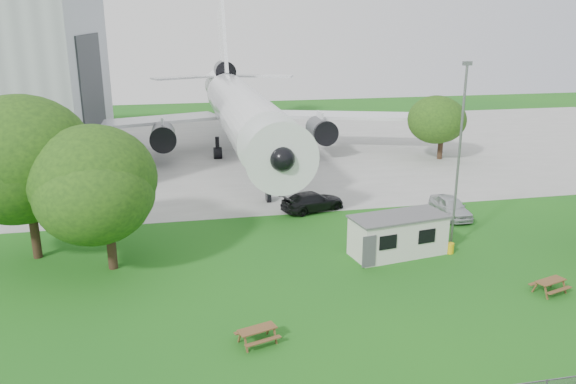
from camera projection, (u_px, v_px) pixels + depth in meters
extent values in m
plane|color=#26771A|center=(364.00, 304.00, 29.92)|extent=(160.00, 160.00, 0.00)
cube|color=#B7B7B2|center=(257.00, 150.00, 65.51)|extent=(120.00, 46.00, 0.03)
cube|color=#2D3033|center=(94.00, 102.00, 55.58)|extent=(0.16, 16.00, 12.96)
cylinder|color=white|center=(243.00, 113.00, 59.90)|extent=(5.40, 34.00, 5.40)
cone|color=white|center=(276.00, 151.00, 42.10)|extent=(5.40, 5.50, 5.40)
cone|color=white|center=(224.00, 85.00, 79.34)|extent=(4.86, 9.00, 4.86)
cube|color=white|center=(125.00, 123.00, 60.82)|extent=(21.36, 10.77, 0.36)
cube|color=white|center=(346.00, 115.00, 65.67)|extent=(21.36, 10.77, 0.36)
cube|color=white|center=(223.00, 43.00, 77.68)|extent=(0.46, 9.96, 12.17)
cylinder|color=#515459|center=(163.00, 136.00, 58.39)|extent=(2.50, 4.20, 2.50)
cylinder|color=#515459|center=(321.00, 130.00, 61.69)|extent=(2.50, 4.20, 2.50)
cylinder|color=#515459|center=(224.00, 71.00, 77.82)|extent=(2.60, 4.50, 2.60)
cylinder|color=black|center=(268.00, 188.00, 46.51)|extent=(0.36, 0.36, 2.40)
cylinder|color=black|center=(217.00, 148.00, 61.43)|extent=(0.44, 0.44, 2.40)
cylinder|color=black|center=(268.00, 145.00, 62.51)|extent=(0.44, 0.44, 2.40)
cube|color=silver|center=(398.00, 236.00, 35.97)|extent=(6.33, 3.46, 2.50)
cube|color=#59595B|center=(399.00, 217.00, 35.59)|extent=(6.56, 3.69, 0.12)
cylinder|color=gold|center=(450.00, 248.00, 36.33)|extent=(0.50, 0.50, 0.70)
cylinder|color=slate|center=(459.00, 160.00, 35.57)|extent=(0.16, 0.16, 12.00)
cylinder|color=#382619|center=(34.00, 229.00, 35.22)|extent=(0.56, 0.56, 3.84)
sphere|color=#3A6E17|center=(24.00, 156.00, 33.86)|extent=(8.72, 8.72, 8.72)
cylinder|color=#382619|center=(111.00, 246.00, 33.80)|extent=(0.56, 0.56, 2.95)
sphere|color=#3A6E17|center=(106.00, 188.00, 32.75)|extent=(7.62, 7.62, 7.62)
cylinder|color=#382619|center=(440.00, 147.00, 61.03)|extent=(0.56, 0.56, 2.67)
sphere|color=#3A6E17|center=(443.00, 117.00, 60.08)|extent=(6.18, 6.18, 6.18)
imported|color=#B4B8BC|center=(451.00, 207.00, 43.01)|extent=(1.94, 4.67, 1.58)
imported|color=black|center=(313.00, 202.00, 44.43)|extent=(5.63, 3.65, 1.52)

